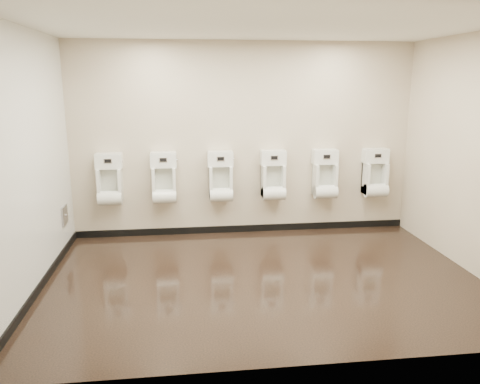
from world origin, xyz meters
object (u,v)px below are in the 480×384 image
object	(u,v)px
urinal_0	(110,183)
urinal_1	(164,182)
urinal_2	(221,180)
access_panel	(65,215)
urinal_3	(273,179)
urinal_4	(325,178)
urinal_5	(375,176)

from	to	relation	value
urinal_0	urinal_1	world-z (taller)	same
urinal_0	urinal_2	world-z (taller)	same
access_panel	urinal_0	world-z (taller)	urinal_0
urinal_0	urinal_2	xyz separation A→B (m)	(1.57, 0.00, 0.00)
urinal_3	urinal_4	distance (m)	0.78
urinal_4	urinal_5	size ratio (longest dim) A/B	1.00
urinal_3	urinal_4	bearing A→B (deg)	0.00
access_panel	urinal_3	xyz separation A→B (m)	(2.90, 0.42, 0.34)
urinal_4	urinal_5	xyz separation A→B (m)	(0.78, 0.00, 0.00)
urinal_0	urinal_2	distance (m)	1.57
urinal_3	urinal_2	bearing A→B (deg)	180.00
access_panel	urinal_5	xyz separation A→B (m)	(4.47, 0.42, 0.34)
urinal_0	access_panel	bearing A→B (deg)	-142.33
urinal_3	urinal_0	bearing A→B (deg)	180.00
urinal_1	urinal_2	bearing A→B (deg)	0.00
access_panel	urinal_4	world-z (taller)	urinal_4
urinal_0	urinal_3	bearing A→B (deg)	0.00
urinal_0	urinal_1	xyz separation A→B (m)	(0.76, 0.00, 0.00)
urinal_3	urinal_5	world-z (taller)	same
urinal_1	urinal_5	bearing A→B (deg)	0.00
urinal_5	access_panel	bearing A→B (deg)	-174.58
urinal_4	access_panel	bearing A→B (deg)	-173.44
access_panel	urinal_0	size ratio (longest dim) A/B	0.35
urinal_1	urinal_5	size ratio (longest dim) A/B	1.00
urinal_0	urinal_5	xyz separation A→B (m)	(3.92, 0.00, 0.00)
urinal_4	urinal_0	bearing A→B (deg)	180.00
urinal_2	urinal_3	bearing A→B (deg)	0.00
urinal_2	urinal_3	world-z (taller)	same
urinal_4	urinal_5	world-z (taller)	same
urinal_3	urinal_4	size ratio (longest dim) A/B	1.00
access_panel	urinal_3	world-z (taller)	urinal_3
access_panel	urinal_0	xyz separation A→B (m)	(0.55, 0.42, 0.34)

